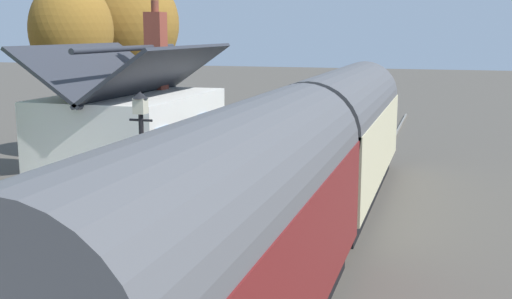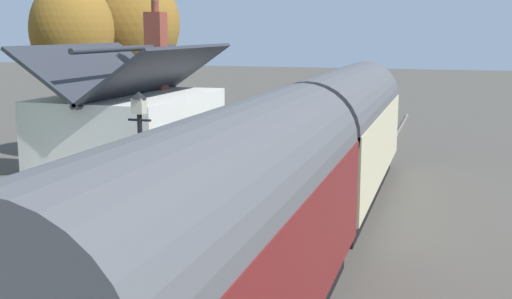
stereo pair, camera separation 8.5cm
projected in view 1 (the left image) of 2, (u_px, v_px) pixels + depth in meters
The scene contains 18 objects.
ground_plane at pixel (288, 228), 18.06m from camera, with size 160.00×160.00×0.00m, color #4C473F.
platform at pixel (164, 203), 19.08m from camera, with size 32.00×5.72×0.87m, color gray.
platform_edge_coping at pixel (248, 195), 18.23m from camera, with size 32.00×0.36×0.02m, color beige.
rail_near at pixel (345, 231), 17.58m from camera, with size 52.00×0.08×0.14m, color gray.
rail_far at pixel (294, 226), 17.99m from camera, with size 52.00×0.08×0.14m, color gray.
train at pixel (306, 167), 15.61m from camera, with size 22.49×2.73×4.32m.
station_building at pixel (133, 137), 18.82m from camera, with size 5.98×4.12×5.60m.
bench_platform_end at pixel (260, 132), 26.58m from camera, with size 1.42×0.49×0.88m.
bench_by_lamp at pixel (241, 142), 24.29m from camera, with size 1.40×0.44×0.88m.
planter_by_door at pixel (207, 130), 27.78m from camera, with size 0.42×0.42×0.74m.
planter_corner_building at pixel (265, 120), 30.16m from camera, with size 0.59×0.59×0.86m.
planter_under_sign at pixel (220, 184), 17.58m from camera, with size 0.57×0.57×0.84m.
planter_bench_left at pixel (220, 131), 26.89m from camera, with size 0.55×0.55×0.87m.
planter_bench_right at pixel (42, 218), 14.53m from camera, with size 0.59×0.59×0.82m.
planter_edge_near at pixel (261, 130), 27.68m from camera, with size 0.51×0.51×0.82m.
lamp_post_platform at pixel (142, 142), 12.87m from camera, with size 0.32×0.50×3.46m.
tree_mid_background at pixel (72, 31), 22.88m from camera, with size 3.16×2.95×7.39m.
tree_behind_building at pixel (127, 24), 26.73m from camera, with size 4.17×4.41×8.11m.
Camera 1 is at (-16.86, -4.15, 5.52)m, focal length 44.42 mm.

